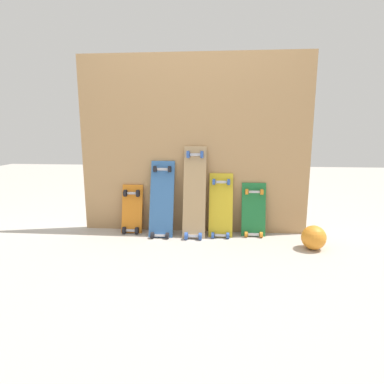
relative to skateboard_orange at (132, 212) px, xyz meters
name	(u,v)px	position (x,y,z in m)	size (l,w,h in m)	color
ground_plane	(193,232)	(0.63, 0.03, -0.21)	(12.00, 12.00, 0.00)	#B2AAA0
plywood_wall_panel	(193,146)	(0.63, 0.10, 0.67)	(2.31, 0.04, 1.77)	tan
skateboard_orange	(132,212)	(0.00, 0.00, 0.00)	(0.21, 0.20, 0.55)	orange
skateboard_blue	(162,202)	(0.32, -0.05, 0.12)	(0.24, 0.30, 0.80)	#386BAD
skateboard_natural	(194,195)	(0.65, -0.05, 0.20)	(0.22, 0.31, 0.95)	tan
skateboard_yellow	(221,209)	(0.91, -0.02, 0.06)	(0.24, 0.24, 0.69)	gold
skateboard_green	(254,213)	(1.24, 0.01, 0.01)	(0.24, 0.18, 0.59)	#1E7238
rubber_ball	(314,238)	(1.74, -0.34, -0.11)	(0.22, 0.22, 0.22)	orange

